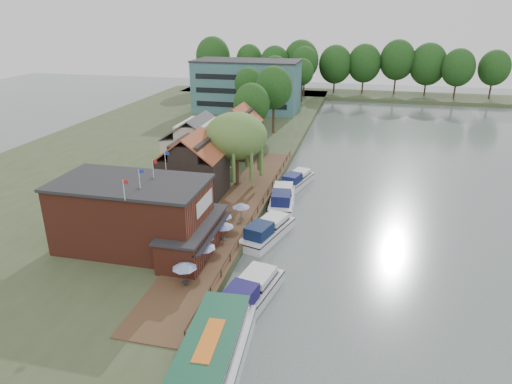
% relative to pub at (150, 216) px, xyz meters
% --- Properties ---
extents(ground, '(260.00, 260.00, 0.00)m').
position_rel_pub_xyz_m(ground, '(14.00, 1.00, -4.65)').
color(ground, '#4E5A56').
rests_on(ground, ground).
extents(land_bank, '(50.00, 140.00, 1.00)m').
position_rel_pub_xyz_m(land_bank, '(-16.00, 36.00, -4.15)').
color(land_bank, '#384728').
rests_on(land_bank, ground).
extents(quay_deck, '(6.00, 50.00, 0.10)m').
position_rel_pub_xyz_m(quay_deck, '(6.00, 11.00, -3.60)').
color(quay_deck, '#47301E').
rests_on(quay_deck, land_bank).
extents(quay_rail, '(0.20, 49.00, 1.00)m').
position_rel_pub_xyz_m(quay_rail, '(8.70, 11.50, -3.15)').
color(quay_rail, black).
rests_on(quay_rail, land_bank).
extents(pub, '(20.00, 11.00, 7.30)m').
position_rel_pub_xyz_m(pub, '(0.00, 0.00, 0.00)').
color(pub, maroon).
rests_on(pub, land_bank).
extents(hotel_block, '(25.40, 12.40, 12.30)m').
position_rel_pub_xyz_m(hotel_block, '(-8.00, 71.00, 2.50)').
color(hotel_block, '#38666B').
rests_on(hotel_block, land_bank).
extents(cottage_a, '(8.60, 7.60, 8.50)m').
position_rel_pub_xyz_m(cottage_a, '(-1.00, 15.00, 0.60)').
color(cottage_a, black).
rests_on(cottage_a, land_bank).
extents(cottage_b, '(9.60, 8.60, 8.50)m').
position_rel_pub_xyz_m(cottage_b, '(-4.00, 25.00, 0.60)').
color(cottage_b, beige).
rests_on(cottage_b, land_bank).
extents(cottage_c, '(7.60, 7.60, 8.50)m').
position_rel_pub_xyz_m(cottage_c, '(0.00, 34.00, 0.60)').
color(cottage_c, black).
rests_on(cottage_c, land_bank).
extents(willow, '(8.60, 8.60, 10.43)m').
position_rel_pub_xyz_m(willow, '(3.50, 20.00, 1.56)').
color(willow, '#476B2D').
rests_on(willow, land_bank).
extents(umbrella_0, '(2.23, 2.23, 2.38)m').
position_rel_pub_xyz_m(umbrella_0, '(6.01, -6.07, -2.36)').
color(umbrella_0, '#1A4491').
rests_on(umbrella_0, quay_deck).
extents(umbrella_1, '(2.46, 2.46, 2.38)m').
position_rel_pub_xyz_m(umbrella_1, '(6.38, -2.20, -2.36)').
color(umbrella_1, navy).
rests_on(umbrella_1, quay_deck).
extents(umbrella_2, '(2.19, 2.19, 2.38)m').
position_rel_pub_xyz_m(umbrella_2, '(5.76, -0.23, -2.36)').
color(umbrella_2, '#1B2D97').
rests_on(umbrella_2, quay_deck).
extents(umbrella_3, '(2.29, 2.29, 2.38)m').
position_rel_pub_xyz_m(umbrella_3, '(6.86, 2.69, -2.36)').
color(umbrella_3, navy).
rests_on(umbrella_3, quay_deck).
extents(umbrella_4, '(2.26, 2.26, 2.38)m').
position_rel_pub_xyz_m(umbrella_4, '(6.01, 5.02, -2.36)').
color(umbrella_4, navy).
rests_on(umbrella_4, quay_deck).
extents(umbrella_5, '(2.09, 2.09, 2.38)m').
position_rel_pub_xyz_m(umbrella_5, '(7.35, 8.12, -2.36)').
color(umbrella_5, navy).
rests_on(umbrella_5, quay_deck).
extents(cruiser_0, '(5.39, 11.02, 2.58)m').
position_rel_pub_xyz_m(cruiser_0, '(11.88, -5.73, -3.36)').
color(cruiser_0, silver).
rests_on(cruiser_0, ground).
extents(cruiser_1, '(5.93, 10.65, 2.47)m').
position_rel_pub_xyz_m(cruiser_1, '(10.80, 6.76, -3.42)').
color(cruiser_1, silver).
rests_on(cruiser_1, ground).
extents(cruiser_2, '(4.48, 10.83, 2.58)m').
position_rel_pub_xyz_m(cruiser_2, '(10.74, 16.55, -3.36)').
color(cruiser_2, white).
rests_on(cruiser_2, ground).
extents(cruiser_3, '(5.25, 9.72, 2.22)m').
position_rel_pub_xyz_m(cruiser_3, '(11.51, 24.50, -3.54)').
color(cruiser_3, silver).
rests_on(cruiser_3, ground).
extents(tour_boat, '(5.25, 15.66, 3.37)m').
position_rel_pub_xyz_m(tour_boat, '(11.42, -15.78, -2.96)').
color(tour_boat, silver).
rests_on(tour_boat, ground).
extents(swan, '(0.44, 0.44, 0.44)m').
position_rel_pub_xyz_m(swan, '(12.11, -8.34, -4.43)').
color(swan, white).
rests_on(swan, ground).
extents(bank_tree_0, '(6.71, 6.71, 11.10)m').
position_rel_pub_xyz_m(bank_tree_0, '(0.15, 42.59, 1.90)').
color(bank_tree_0, '#143811').
rests_on(bank_tree_0, land_bank).
extents(bank_tree_1, '(7.32, 7.32, 13.32)m').
position_rel_pub_xyz_m(bank_tree_1, '(2.64, 50.80, 3.01)').
color(bank_tree_1, '#143811').
rests_on(bank_tree_1, land_bank).
extents(bank_tree_2, '(6.10, 6.10, 12.10)m').
position_rel_pub_xyz_m(bank_tree_2, '(-4.31, 58.22, 2.40)').
color(bank_tree_2, '#143811').
rests_on(bank_tree_2, land_bank).
extents(bank_tree_3, '(6.92, 6.92, 12.86)m').
position_rel_pub_xyz_m(bank_tree_3, '(-2.42, 77.91, 2.78)').
color(bank_tree_3, '#143811').
rests_on(bank_tree_3, land_bank).
extents(bank_tree_4, '(6.17, 6.17, 11.60)m').
position_rel_pub_xyz_m(bank_tree_4, '(3.44, 85.76, 2.15)').
color(bank_tree_4, '#143811').
rests_on(bank_tree_4, land_bank).
extents(bank_tree_5, '(7.61, 7.61, 14.02)m').
position_rel_pub_xyz_m(bank_tree_5, '(2.74, 95.72, 3.36)').
color(bank_tree_5, '#143811').
rests_on(bank_tree_5, land_bank).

